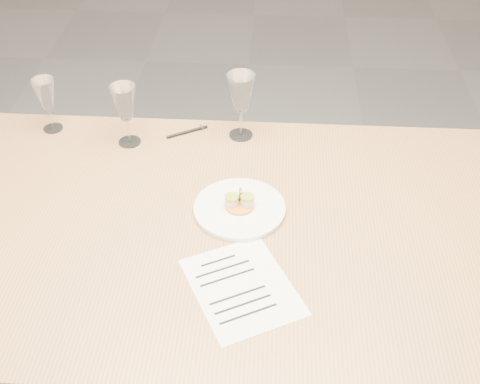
# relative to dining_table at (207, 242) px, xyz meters

# --- Properties ---
(dining_table) EXTENTS (2.40, 1.00, 0.75)m
(dining_table) POSITION_rel_dining_table_xyz_m (0.00, 0.00, 0.00)
(dining_table) COLOR #AB7B4A
(dining_table) RESTS_ON ground
(dinner_plate) EXTENTS (0.25, 0.25, 0.07)m
(dinner_plate) POSITION_rel_dining_table_xyz_m (0.08, 0.06, 0.08)
(dinner_plate) COLOR white
(dinner_plate) RESTS_ON dining_table
(recipe_sheet) EXTENTS (0.33, 0.35, 0.00)m
(recipe_sheet) POSITION_rel_dining_table_xyz_m (0.11, -0.21, 0.07)
(recipe_sheet) COLOR white
(recipe_sheet) RESTS_ON dining_table
(ballpoint_pen) EXTENTS (0.12, 0.08, 0.01)m
(ballpoint_pen) POSITION_rel_dining_table_xyz_m (-0.11, 0.42, 0.07)
(ballpoint_pen) COLOR black
(ballpoint_pen) RESTS_ON dining_table
(wine_glass_1) EXTENTS (0.07, 0.07, 0.18)m
(wine_glass_1) POSITION_rel_dining_table_xyz_m (-0.54, 0.42, 0.19)
(wine_glass_1) COLOR white
(wine_glass_1) RESTS_ON dining_table
(wine_glass_2) EXTENTS (0.08, 0.08, 0.20)m
(wine_glass_2) POSITION_rel_dining_table_xyz_m (-0.28, 0.36, 0.21)
(wine_glass_2) COLOR white
(wine_glass_2) RESTS_ON dining_table
(wine_glass_3) EXTENTS (0.09, 0.09, 0.21)m
(wine_glass_3) POSITION_rel_dining_table_xyz_m (0.07, 0.42, 0.22)
(wine_glass_3) COLOR white
(wine_glass_3) RESTS_ON dining_table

